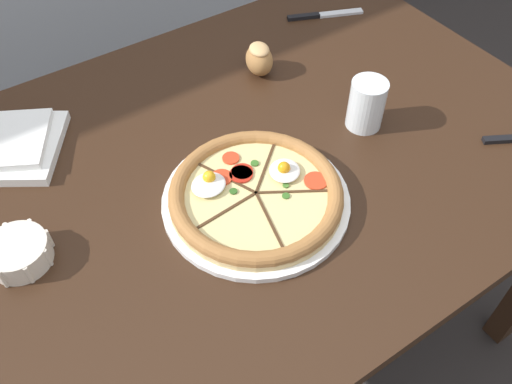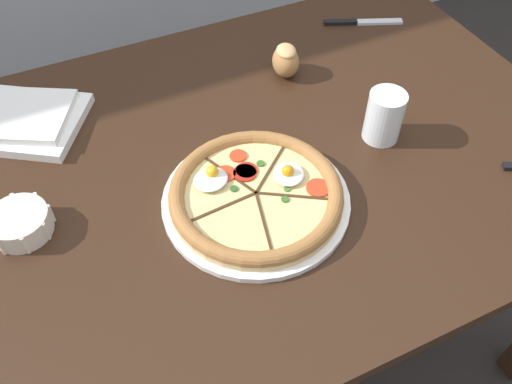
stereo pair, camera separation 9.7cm
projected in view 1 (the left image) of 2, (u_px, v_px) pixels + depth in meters
The scene contains 8 objects.
ground_plane at pixel (244, 333), 1.64m from camera, with size 12.00×12.00×0.00m, color #2D2826.
dining_table at pixel (239, 190), 1.14m from camera, with size 1.38×0.94×0.76m.
pizza at pixel (256, 195), 0.98m from camera, with size 0.34×0.34×0.05m.
ramekin_bowl at pixel (18, 252), 0.89m from camera, with size 0.11×0.11×0.04m.
napkin_folded at pixel (0, 145), 1.07m from camera, with size 0.30×0.29×0.04m.
bread_piece_near at pixel (259, 59), 1.22m from camera, with size 0.08×0.09×0.07m.
knife_main at pixel (324, 15), 1.40m from camera, with size 0.19×0.09×0.01m.
water_glass at pixel (366, 107), 1.10m from camera, with size 0.07×0.07×0.11m.
Camera 1 is at (-0.39, -0.64, 1.52)m, focal length 38.00 mm.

